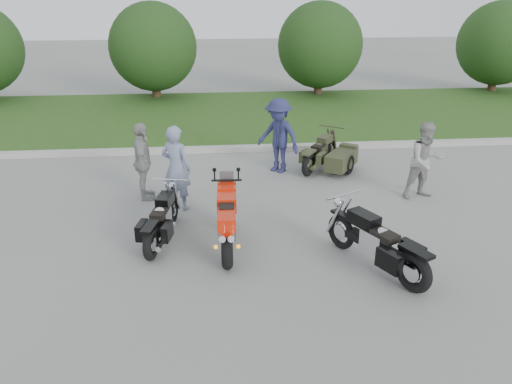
{
  "coord_description": "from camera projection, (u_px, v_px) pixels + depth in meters",
  "views": [
    {
      "loc": [
        -0.7,
        -8.1,
        4.53
      ],
      "look_at": [
        0.12,
        0.86,
        0.8
      ],
      "focal_mm": 35.0,
      "sensor_mm": 36.0,
      "label": 1
    }
  ],
  "objects": [
    {
      "name": "person_back",
      "position": [
        143.0,
        162.0,
        11.15
      ],
      "size": [
        0.55,
        1.08,
        1.78
      ],
      "primitive_type": "imported",
      "rotation": [
        0.0,
        0.0,
        1.69
      ],
      "color": "#989A94",
      "rests_on": "ground"
    },
    {
      "name": "sportbike_red",
      "position": [
        227.0,
        219.0,
        9.09
      ],
      "size": [
        0.4,
        2.15,
        1.02
      ],
      "rotation": [
        0.0,
        0.0,
        -0.04
      ],
      "color": "black",
      "rests_on": "ground"
    },
    {
      "name": "cruiser_sidecar",
      "position": [
        332.0,
        157.0,
        13.05
      ],
      "size": [
        1.69,
        1.96,
        0.81
      ],
      "rotation": [
        0.0,
        0.0,
        -0.61
      ],
      "color": "black",
      "rests_on": "ground"
    },
    {
      "name": "grass_strip",
      "position": [
        230.0,
        115.0,
        18.56
      ],
      "size": [
        60.0,
        8.0,
        0.14
      ],
      "primitive_type": "cube",
      "color": "#3D6121",
      "rests_on": "ground"
    },
    {
      "name": "tree_far_right",
      "position": [
        500.0,
        43.0,
        21.84
      ],
      "size": [
        3.6,
        3.6,
        4.0
      ],
      "color": "#3F2B1C",
      "rests_on": "ground"
    },
    {
      "name": "tree_mid_right",
      "position": [
        320.0,
        45.0,
        21.16
      ],
      "size": [
        3.6,
        3.6,
        4.0
      ],
      "color": "#3F2B1C",
      "rests_on": "ground"
    },
    {
      "name": "person_denim",
      "position": [
        278.0,
        136.0,
        12.8
      ],
      "size": [
        1.4,
        1.38,
        1.93
      ],
      "primitive_type": "imported",
      "rotation": [
        0.0,
        0.0,
        -0.77
      ],
      "color": "navy",
      "rests_on": "ground"
    },
    {
      "name": "tree_mid_left",
      "position": [
        153.0,
        47.0,
        20.57
      ],
      "size": [
        3.6,
        3.6,
        4.0
      ],
      "color": "#3F2B1C",
      "rests_on": "ground"
    },
    {
      "name": "person_grey",
      "position": [
        426.0,
        161.0,
        11.21
      ],
      "size": [
        0.97,
        0.82,
        1.78
      ],
      "primitive_type": "imported",
      "rotation": [
        0.0,
        0.0,
        0.18
      ],
      "color": "#9B9995",
      "rests_on": "ground"
    },
    {
      "name": "cruiser_left",
      "position": [
        161.0,
        222.0,
        9.39
      ],
      "size": [
        0.54,
        2.09,
        0.81
      ],
      "rotation": [
        0.0,
        0.0,
        -0.19
      ],
      "color": "black",
      "rests_on": "ground"
    },
    {
      "name": "person_stripe",
      "position": [
        176.0,
        168.0,
        10.64
      ],
      "size": [
        0.81,
        0.71,
        1.87
      ],
      "primitive_type": "imported",
      "rotation": [
        0.0,
        0.0,
        2.65
      ],
      "color": "gray",
      "rests_on": "ground"
    },
    {
      "name": "cruiser_right",
      "position": [
        380.0,
        246.0,
        8.41
      ],
      "size": [
        1.24,
        2.18,
        0.92
      ],
      "rotation": [
        0.0,
        0.0,
        0.48
      ],
      "color": "black",
      "rests_on": "ground"
    },
    {
      "name": "curb",
      "position": [
        236.0,
        149.0,
        14.74
      ],
      "size": [
        60.0,
        0.3,
        0.15
      ],
      "primitive_type": "cube",
      "color": "#A9A79F",
      "rests_on": "ground"
    },
    {
      "name": "ground",
      "position": [
        254.0,
        250.0,
        9.24
      ],
      "size": [
        80.0,
        80.0,
        0.0
      ],
      "primitive_type": "plane",
      "color": "gray",
      "rests_on": "ground"
    }
  ]
}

